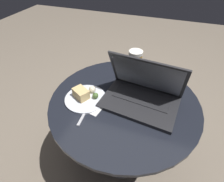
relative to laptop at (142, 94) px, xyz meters
The scene contains 7 objects.
ground_plane 0.59m from the laptop, 165.87° to the right, with size 6.00×6.00×0.00m, color #726656.
table 0.19m from the laptop, 165.87° to the right, with size 0.76×0.76×0.54m.
napkin 0.27m from the laptop, 159.61° to the right, with size 0.20×0.16×0.00m.
laptop is the anchor object (origin of this frame).
beer_glass 0.19m from the laptop, 117.19° to the left, with size 0.07×0.07×0.18m.
snack_plate 0.28m from the laptop, 164.35° to the right, with size 0.21×0.21×0.06m.
fork 0.27m from the laptop, 150.51° to the right, with size 0.03×0.20×0.00m.
Camera 1 is at (0.15, -0.63, 1.15)m, focal length 28.00 mm.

